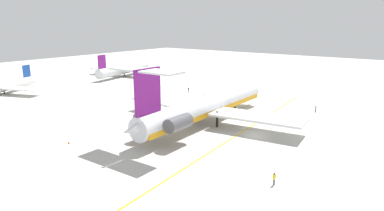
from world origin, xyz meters
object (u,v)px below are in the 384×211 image
at_px(airliner_far_left, 2,87).
at_px(airliner_mid_left, 125,69).
at_px(ground_crew_near_nose, 316,108).
at_px(main_jetliner, 203,107).
at_px(ground_crew_portside, 188,89).
at_px(safety_cone_wingtip, 69,142).
at_px(ground_crew_near_tail, 274,177).
at_px(safety_cone_nose, 205,95).

bearing_deg(airliner_far_left, airliner_mid_left, 155.61).
bearing_deg(ground_crew_near_nose, airliner_far_left, -130.44).
bearing_deg(airliner_mid_left, airliner_far_left, 165.83).
bearing_deg(main_jetliner, ground_crew_portside, 41.72).
xyz_separation_m(airliner_far_left, safety_cone_wingtip, (-13.89, -55.13, -2.02)).
bearing_deg(safety_cone_wingtip, airliner_far_left, 75.85).
relative_size(airliner_mid_left, ground_crew_near_tail, 18.11).
height_order(airliner_far_left, ground_crew_portside, airliner_far_left).
bearing_deg(safety_cone_nose, ground_crew_near_tail, -136.05).
xyz_separation_m(airliner_mid_left, ground_crew_near_tail, (-55.10, -89.26, -1.75)).
bearing_deg(ground_crew_near_nose, airliner_mid_left, -162.11).
bearing_deg(ground_crew_portside, airliner_far_left, -94.22).
bearing_deg(safety_cone_nose, airliner_mid_left, 74.83).
bearing_deg(ground_crew_near_tail, safety_cone_wingtip, -128.61).
relative_size(main_jetliner, ground_crew_near_tail, 26.79).
bearing_deg(airliner_mid_left, ground_crew_portside, -116.67).
distance_m(main_jetliner, ground_crew_near_nose, 30.16).
relative_size(main_jetliner, airliner_far_left, 1.92).
bearing_deg(safety_cone_nose, ground_crew_near_nose, -88.38).
bearing_deg(ground_crew_near_tail, ground_crew_portside, 178.04).
bearing_deg(ground_crew_near_tail, airliner_far_left, -143.79).
bearing_deg(ground_crew_near_nose, safety_cone_wingtip, -94.08).
bearing_deg(main_jetliner, ground_crew_near_tail, -127.02).
distance_m(airliner_mid_left, ground_crew_near_nose, 82.71).
xyz_separation_m(safety_cone_nose, safety_cone_wingtip, (-49.03, -3.34, 0.00)).
bearing_deg(ground_crew_near_nose, ground_crew_portside, -154.18).
bearing_deg(airliner_mid_left, safety_cone_nose, -115.97).
bearing_deg(airliner_far_left, ground_crew_near_nose, 92.06).
distance_m(ground_crew_near_nose, safety_cone_wingtip, 58.02).
bearing_deg(ground_crew_portside, ground_crew_near_nose, 45.86).
relative_size(ground_crew_near_nose, safety_cone_nose, 3.22).
xyz_separation_m(airliner_mid_left, safety_cone_nose, (-13.27, -48.94, -2.63)).
xyz_separation_m(ground_crew_near_nose, safety_cone_wingtip, (-49.96, 29.49, -0.85)).
bearing_deg(safety_cone_wingtip, main_jetliner, -26.92).
height_order(airliner_mid_left, safety_cone_nose, airliner_mid_left).
bearing_deg(ground_crew_near_tail, main_jetliner, -175.96).
distance_m(airliner_mid_left, ground_crew_portside, 43.51).
height_order(airliner_mid_left, ground_crew_near_tail, airliner_mid_left).
relative_size(ground_crew_near_nose, ground_crew_portside, 1.01).
bearing_deg(ground_crew_portside, safety_cone_nose, 35.52).
height_order(ground_crew_near_tail, safety_cone_wingtip, ground_crew_near_tail).
height_order(airliner_far_left, safety_cone_nose, airliner_far_left).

